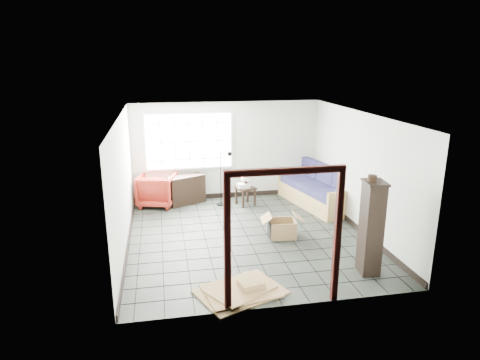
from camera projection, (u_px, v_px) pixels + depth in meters
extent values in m
plane|color=black|center=(247.00, 236.00, 9.21)|extent=(5.50, 5.50, 0.00)
cube|color=silver|center=(227.00, 151.00, 11.45)|extent=(5.00, 0.02, 2.60)
cube|color=silver|center=(285.00, 228.00, 6.25)|extent=(5.00, 0.02, 2.60)
cube|color=silver|center=(123.00, 184.00, 8.40)|extent=(0.02, 5.50, 2.60)
cube|color=silver|center=(360.00, 172.00, 9.29)|extent=(0.02, 5.50, 2.60)
cube|color=white|center=(248.00, 115.00, 8.49)|extent=(5.00, 5.50, 0.02)
cube|color=black|center=(227.00, 195.00, 11.77)|extent=(4.95, 0.03, 0.12)
cube|color=black|center=(128.00, 242.00, 8.75)|extent=(0.03, 5.45, 0.12)
cube|color=black|center=(355.00, 225.00, 9.63)|extent=(0.03, 5.45, 0.12)
cube|color=silver|center=(189.00, 141.00, 11.15)|extent=(2.32, 0.06, 1.52)
cube|color=white|center=(189.00, 141.00, 11.11)|extent=(2.20, 0.02, 1.40)
cube|color=black|center=(227.00, 247.00, 6.21)|extent=(0.10, 0.08, 2.10)
cube|color=black|center=(337.00, 238.00, 6.52)|extent=(0.10, 0.08, 2.10)
cube|color=black|center=(286.00, 171.00, 6.06)|extent=(1.80, 0.08, 0.10)
cube|color=olive|center=(315.00, 198.00, 11.09)|extent=(1.38, 2.38, 0.40)
cube|color=olive|center=(343.00, 205.00, 10.04)|extent=(0.88, 0.27, 0.71)
cube|color=olive|center=(293.00, 181.00, 12.06)|extent=(0.88, 0.27, 0.71)
cube|color=olive|center=(329.00, 181.00, 11.14)|extent=(0.60, 2.19, 0.78)
cube|color=#1B1D44|center=(332.00, 195.00, 10.36)|extent=(0.94, 0.88, 0.18)
cube|color=#1B1D44|center=(344.00, 183.00, 10.41)|extent=(0.32, 0.73, 0.58)
cube|color=#1B1D44|center=(315.00, 187.00, 11.01)|extent=(0.94, 0.88, 0.18)
cube|color=#1B1D44|center=(326.00, 176.00, 11.06)|extent=(0.32, 0.73, 0.58)
cube|color=#1B1D44|center=(300.00, 180.00, 11.65)|extent=(0.94, 0.88, 0.18)
cube|color=#1B1D44|center=(310.00, 169.00, 11.70)|extent=(0.32, 0.73, 0.58)
imported|color=maroon|center=(157.00, 188.00, 11.01)|extent=(1.09, 1.05, 0.92)
cube|color=black|center=(245.00, 188.00, 11.04)|extent=(0.56, 0.56, 0.05)
cube|color=black|center=(243.00, 200.00, 10.87)|extent=(0.06, 0.06, 0.44)
cube|color=black|center=(255.00, 197.00, 11.05)|extent=(0.06, 0.06, 0.44)
cube|color=black|center=(236.00, 196.00, 11.16)|extent=(0.06, 0.06, 0.44)
cube|color=black|center=(248.00, 194.00, 11.33)|extent=(0.06, 0.06, 0.44)
cylinder|color=black|center=(246.00, 185.00, 11.02)|extent=(0.13, 0.13, 0.14)
cylinder|color=black|center=(246.00, 180.00, 10.98)|extent=(0.03, 0.03, 0.10)
cone|color=#F5E7C8|center=(246.00, 176.00, 10.95)|extent=(0.33, 0.33, 0.20)
cube|color=silver|center=(243.00, 186.00, 10.99)|extent=(0.31, 0.26, 0.10)
cylinder|color=black|center=(238.00, 186.00, 10.95)|extent=(0.03, 0.06, 0.06)
cylinder|color=black|center=(221.00, 204.00, 11.15)|extent=(0.27, 0.27, 0.03)
cylinder|color=black|center=(221.00, 179.00, 10.96)|extent=(0.02, 0.02, 1.37)
cylinder|color=black|center=(225.00, 151.00, 10.76)|extent=(0.23, 0.06, 0.12)
sphere|color=black|center=(230.00, 154.00, 10.78)|extent=(0.14, 0.14, 0.12)
cube|color=black|center=(186.00, 190.00, 11.17)|extent=(1.04, 0.74, 0.75)
cube|color=black|center=(186.00, 189.00, 11.16)|extent=(0.96, 0.66, 0.03)
cube|color=black|center=(371.00, 229.00, 7.43)|extent=(0.36, 0.45, 1.67)
cube|color=black|center=(375.00, 182.00, 7.20)|extent=(0.40, 0.50, 0.04)
cylinder|color=black|center=(372.00, 179.00, 7.15)|extent=(0.18, 0.18, 0.11)
cube|color=olive|center=(282.00, 236.00, 9.18)|extent=(0.58, 0.48, 0.02)
cube|color=black|center=(269.00, 229.00, 9.11)|extent=(0.06, 0.43, 0.37)
cube|color=olive|center=(294.00, 228.00, 9.15)|extent=(0.06, 0.43, 0.37)
cube|color=olive|center=(284.00, 232.00, 8.92)|extent=(0.54, 0.07, 0.37)
cube|color=olive|center=(280.00, 225.00, 9.34)|extent=(0.54, 0.07, 0.37)
cube|color=olive|center=(266.00, 218.00, 9.03)|extent=(0.25, 0.45, 0.15)
cube|color=olive|center=(298.00, 217.00, 9.09)|extent=(0.25, 0.45, 0.15)
cube|color=olive|center=(241.00, 292.00, 6.98)|extent=(1.60, 1.39, 0.03)
cube|color=olive|center=(241.00, 290.00, 6.97)|extent=(1.32, 1.09, 0.03)
cube|color=olive|center=(241.00, 289.00, 6.96)|extent=(1.23, 1.14, 0.03)
cube|color=olive|center=(251.00, 284.00, 6.98)|extent=(0.45, 0.40, 0.11)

